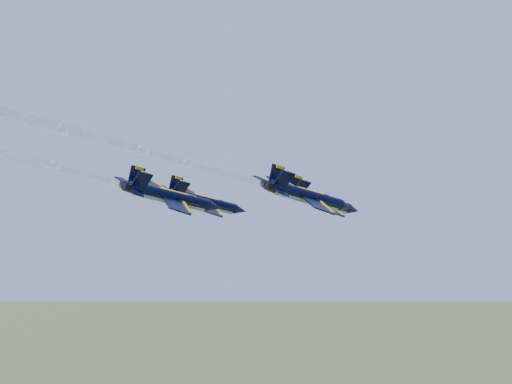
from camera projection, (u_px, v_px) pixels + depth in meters
The scene contains 4 objects.
jet_lead at pixel (322, 201), 117.98m from camera, with size 10.72×15.84×5.49m.
jet_left at pixel (205, 201), 120.05m from camera, with size 10.72×15.84×5.49m.
jet_right at pixel (308, 196), 100.12m from camera, with size 10.72×15.84×5.49m.
jet_slot at pixel (172, 196), 102.16m from camera, with size 10.72×15.84×5.49m.
Camera 1 is at (55.11, -96.71, 91.97)m, focal length 55.00 mm.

